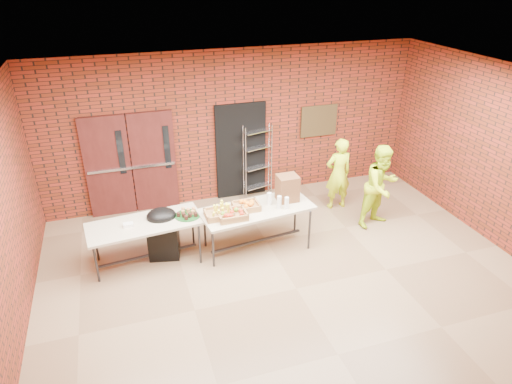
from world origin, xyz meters
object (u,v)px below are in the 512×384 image
coffee_dispenser (287,188)px  volunteer_woman (338,174)px  wire_rack (257,161)px  table_right (257,211)px  covered_grill (163,233)px  volunteer_man (381,186)px  table_left (145,226)px

coffee_dispenser → volunteer_woman: bearing=29.6°
wire_rack → coffee_dispenser: wire_rack is taller
table_right → coffee_dispenser: bearing=4.6°
coffee_dispenser → covered_grill: size_ratio=0.51×
covered_grill → volunteer_woman: bearing=23.1°
table_right → covered_grill: (-1.63, 0.26, -0.28)m
covered_grill → volunteer_man: (4.18, -0.19, 0.36)m
coffee_dispenser → table_left: bearing=179.3°
table_left → covered_grill: size_ratio=2.10×
wire_rack → volunteer_woman: bearing=-50.8°
wire_rack → volunteer_man: (1.88, -1.91, 0.01)m
table_left → coffee_dispenser: (2.54, -0.03, 0.34)m
volunteer_man → covered_grill: bearing=161.4°
table_left → coffee_dispenser: bearing=-6.5°
coffee_dispenser → volunteer_man: 1.94m
coffee_dispenser → volunteer_woman: size_ratio=0.31×
coffee_dispenser → volunteer_woman: 1.71m
table_right → covered_grill: size_ratio=2.20×
table_left → covered_grill: bearing=14.1°
wire_rack → table_right: wire_rack is taller
table_left → volunteer_woman: volunteer_woman is taller
table_left → covered_grill: 0.40m
volunteer_man → table_right: bearing=165.6°
coffee_dispenser → volunteer_man: volunteer_man is taller
volunteer_man → wire_rack: bearing=118.5°
table_right → coffee_dispenser: coffee_dispenser is taller
table_left → table_right: bearing=-10.5°
table_right → volunteer_man: volunteer_man is taller
covered_grill → volunteer_man: 4.20m
table_right → covered_grill: covered_grill is taller
table_left → coffee_dispenser: size_ratio=4.12×
wire_rack → coffee_dispenser: (-0.04, -1.86, 0.24)m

